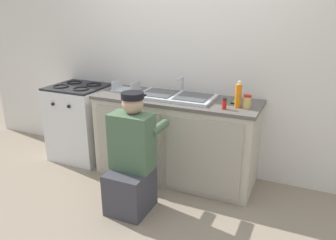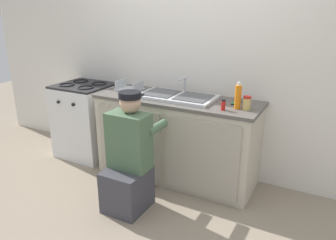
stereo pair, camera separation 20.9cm
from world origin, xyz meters
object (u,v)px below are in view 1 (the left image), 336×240
at_px(sink_double_basin, 176,96).
at_px(dish_rack_tray, 126,89).
at_px(spice_bottle_red, 224,104).
at_px(soap_bottle_orange, 238,95).
at_px(stove_range, 81,122).
at_px(plumber_person, 131,163).
at_px(condiment_jar, 247,102).
at_px(cell_phone, 236,102).

distance_m(sink_double_basin, dish_rack_tray, 0.62).
xyz_separation_m(sink_double_basin, spice_bottle_red, (0.56, -0.18, 0.03)).
bearing_deg(dish_rack_tray, soap_bottle_orange, -4.94).
xyz_separation_m(stove_range, soap_bottle_orange, (1.93, -0.07, 0.56)).
height_order(stove_range, plumber_person, plumber_person).
bearing_deg(condiment_jar, dish_rack_tray, 175.38).
height_order(plumber_person, spice_bottle_red, plumber_person).
xyz_separation_m(spice_bottle_red, cell_phone, (0.05, 0.27, -0.04)).
relative_size(sink_double_basin, spice_bottle_red, 7.62).
height_order(spice_bottle_red, dish_rack_tray, dish_rack_tray).
xyz_separation_m(stove_range, cell_phone, (1.88, 0.09, 0.45)).
distance_m(stove_range, soap_bottle_orange, 2.01).
bearing_deg(soap_bottle_orange, cell_phone, 108.72).
height_order(sink_double_basin, stove_range, sink_double_basin).
xyz_separation_m(spice_bottle_red, soap_bottle_orange, (0.10, 0.11, 0.06)).
distance_m(cell_phone, dish_rack_tray, 1.23).
height_order(cell_phone, soap_bottle_orange, soap_bottle_orange).
bearing_deg(sink_double_basin, stove_range, -179.90).
distance_m(cell_phone, soap_bottle_orange, 0.20).
height_order(sink_double_basin, spice_bottle_red, sink_double_basin).
relative_size(stove_range, spice_bottle_red, 8.81).
bearing_deg(plumber_person, soap_bottle_orange, 40.03).
distance_m(sink_double_basin, cell_phone, 0.61).
relative_size(sink_double_basin, stove_range, 0.87).
bearing_deg(sink_double_basin, cell_phone, 8.14).
xyz_separation_m(stove_range, spice_bottle_red, (1.83, -0.18, 0.50)).
bearing_deg(spice_bottle_red, sink_double_basin, 161.80).
bearing_deg(dish_rack_tray, cell_phone, 2.25).
bearing_deg(spice_bottle_red, cell_phone, 80.56).
height_order(stove_range, dish_rack_tray, dish_rack_tray).
distance_m(spice_bottle_red, cell_phone, 0.28).
bearing_deg(cell_phone, stove_range, -177.29).
xyz_separation_m(cell_phone, condiment_jar, (0.14, -0.16, 0.06)).
xyz_separation_m(plumber_person, cell_phone, (0.73, 0.82, 0.45)).
xyz_separation_m(cell_phone, soap_bottle_orange, (0.05, -0.16, 0.11)).
distance_m(plumber_person, soap_bottle_orange, 1.17).
relative_size(soap_bottle_orange, condiment_jar, 1.95).
height_order(sink_double_basin, condiment_jar, sink_double_basin).
relative_size(sink_double_basin, soap_bottle_orange, 3.20).
relative_size(stove_range, cell_phone, 6.60).
xyz_separation_m(soap_bottle_orange, dish_rack_tray, (-1.28, 0.11, -0.09)).
xyz_separation_m(sink_double_basin, cell_phone, (0.61, 0.09, -0.01)).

